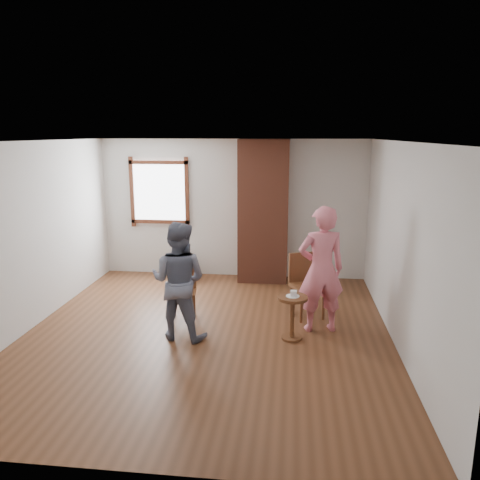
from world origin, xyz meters
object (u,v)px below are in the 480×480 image
stoneware_crock (186,267)px  man (179,281)px  dining_chair_left (183,288)px  person_pink (321,269)px  side_table (292,310)px  dining_chair_right (305,281)px

stoneware_crock → man: size_ratio=0.29×
dining_chair_left → man: size_ratio=0.50×
stoneware_crock → person_pink: person_pink is taller
stoneware_crock → dining_chair_left: 1.90m
stoneware_crock → side_table: 3.17m
dining_chair_left → side_table: bearing=-28.8°
stoneware_crock → dining_chair_left: (0.39, -1.84, 0.21)m
dining_chair_right → person_pink: 0.67m
dining_chair_left → person_pink: 2.06m
man → person_pink: 1.94m
stoneware_crock → man: man is taller
dining_chair_right → side_table: 0.91m
dining_chair_right → person_pink: size_ratio=0.54×
dining_chair_left → stoneware_crock: bearing=93.5°
side_table → person_pink: person_pink is taller
stoneware_crock → dining_chair_left: dining_chair_left is taller
dining_chair_right → man: bearing=-174.1°
stoneware_crock → person_pink: size_ratio=0.27×
man → person_pink: size_ratio=0.90×
side_table → dining_chair_left: bearing=159.6°
stoneware_crock → dining_chair_left: bearing=-78.1°
side_table → man: (-1.51, -0.10, 0.39)m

